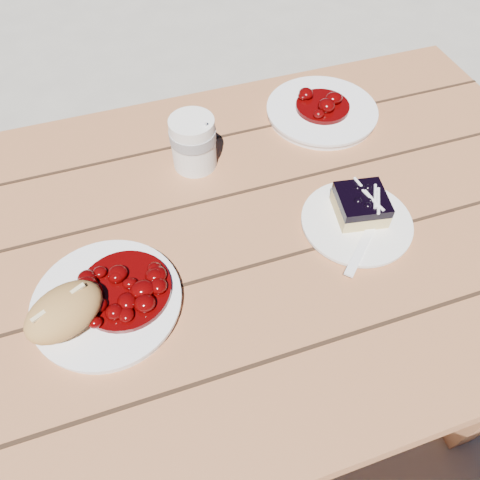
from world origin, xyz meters
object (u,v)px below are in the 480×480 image
object	(u,v)px
second_plate	(322,112)
main_plate	(107,303)
coffee_cup	(193,143)
bread_roll	(64,312)
picnic_table	(59,330)
dessert_plate	(356,223)
blueberry_cake	(361,204)

from	to	relation	value
second_plate	main_plate	bearing A→B (deg)	-147.50
main_plate	coffee_cup	xyz separation A→B (m)	(0.21, 0.26, 0.04)
bread_roll	coffee_cup	world-z (taller)	coffee_cup
picnic_table	second_plate	world-z (taller)	second_plate
main_plate	bread_roll	world-z (taller)	bread_roll
picnic_table	coffee_cup	size ratio (longest dim) A/B	19.40
bread_roll	coffee_cup	distance (m)	0.38
dessert_plate	picnic_table	bearing A→B (deg)	174.29
second_plate	picnic_table	bearing A→B (deg)	-158.66
dessert_plate	blueberry_cake	bearing A→B (deg)	56.31
blueberry_cake	coffee_cup	bearing A→B (deg)	146.52
picnic_table	blueberry_cake	xyz separation A→B (m)	(0.56, -0.04, 0.19)
main_plate	dessert_plate	world-z (taller)	main_plate
bread_roll	second_plate	xyz separation A→B (m)	(0.56, 0.34, -0.04)
picnic_table	second_plate	size ratio (longest dim) A/B	8.80
main_plate	dessert_plate	distance (m)	0.43
bread_roll	coffee_cup	xyz separation A→B (m)	(0.26, 0.28, 0.01)
main_plate	dessert_plate	size ratio (longest dim) A/B	1.19
main_plate	bread_roll	size ratio (longest dim) A/B	1.88
main_plate	dessert_plate	xyz separation A→B (m)	(0.43, 0.02, -0.00)
picnic_table	main_plate	world-z (taller)	main_plate
coffee_cup	picnic_table	bearing A→B (deg)	-150.75
blueberry_cake	second_plate	distance (m)	0.29
bread_roll	dessert_plate	distance (m)	0.49
bread_roll	blueberry_cake	xyz separation A→B (m)	(0.50, 0.06, -0.01)
coffee_cup	bread_roll	bearing A→B (deg)	-133.27
picnic_table	blueberry_cake	bearing A→B (deg)	-4.08
main_plate	coffee_cup	distance (m)	0.34
main_plate	bread_roll	bearing A→B (deg)	-160.02
coffee_cup	blueberry_cake	bearing A→B (deg)	-43.31
dessert_plate	coffee_cup	distance (m)	0.33
blueberry_cake	coffee_cup	world-z (taller)	coffee_cup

